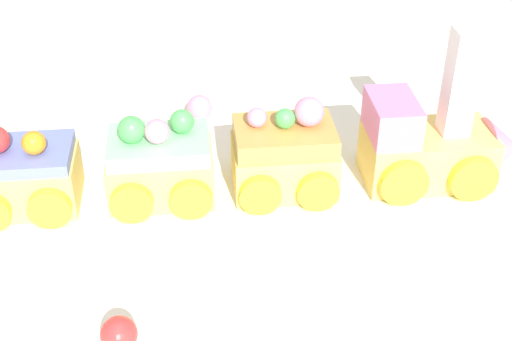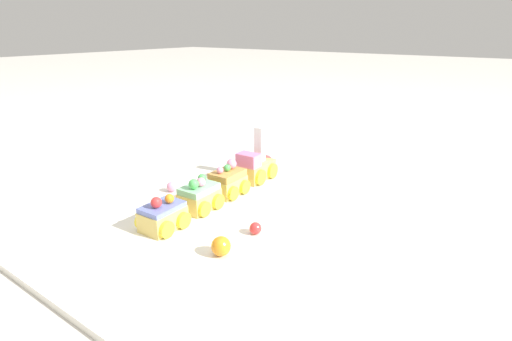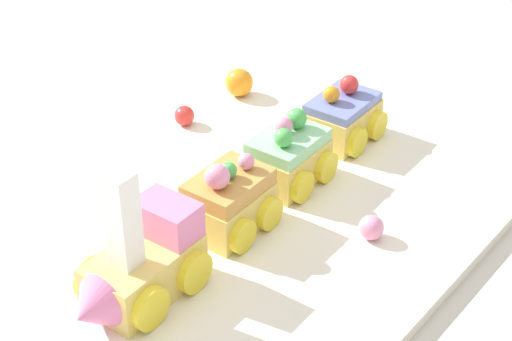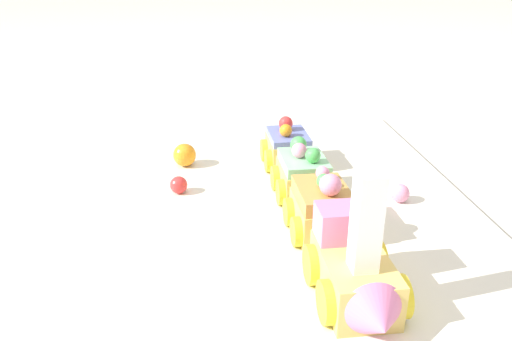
# 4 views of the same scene
# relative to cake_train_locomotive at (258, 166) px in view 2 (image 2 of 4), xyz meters

# --- Properties ---
(ground_plane) EXTENTS (10.00, 10.00, 0.00)m
(ground_plane) POSITION_rel_cake_train_locomotive_xyz_m (-0.13, -0.05, -0.04)
(ground_plane) COLOR beige
(display_board) EXTENTS (0.77, 0.47, 0.01)m
(display_board) POSITION_rel_cake_train_locomotive_xyz_m (-0.13, -0.05, -0.04)
(display_board) COLOR white
(display_board) RESTS_ON ground_plane
(cake_train_locomotive) EXTENTS (0.12, 0.07, 0.12)m
(cake_train_locomotive) POSITION_rel_cake_train_locomotive_xyz_m (0.00, 0.00, 0.00)
(cake_train_locomotive) COLOR #EACC66
(cake_train_locomotive) RESTS_ON display_board
(cake_car_caramel) EXTENTS (0.08, 0.07, 0.07)m
(cake_car_caramel) POSITION_rel_cake_train_locomotive_xyz_m (-0.11, -0.00, -0.00)
(cake_car_caramel) COLOR #EACC66
(cake_car_caramel) RESTS_ON display_board
(cake_car_mint) EXTENTS (0.08, 0.07, 0.07)m
(cake_car_mint) POSITION_rel_cake_train_locomotive_xyz_m (-0.20, -0.01, -0.00)
(cake_car_mint) COLOR #EACC66
(cake_car_mint) RESTS_ON display_board
(cake_car_blueberry) EXTENTS (0.08, 0.07, 0.06)m
(cake_car_blueberry) POSITION_rel_cake_train_locomotive_xyz_m (-0.30, -0.01, -0.01)
(cake_car_blueberry) COLOR #EACC66
(cake_car_blueberry) RESTS_ON display_board
(gumball_pink) EXTENTS (0.02, 0.02, 0.02)m
(gumball_pink) POSITION_rel_cake_train_locomotive_xyz_m (-0.18, 0.10, -0.02)
(gumball_pink) COLOR pink
(gumball_pink) RESTS_ON display_board
(gumball_red) EXTENTS (0.02, 0.02, 0.02)m
(gumball_red) POSITION_rel_cake_train_locomotive_xyz_m (-0.22, -0.15, -0.02)
(gumball_red) COLOR red
(gumball_red) RESTS_ON display_board
(gumball_orange) EXTENTS (0.03, 0.03, 0.03)m
(gumball_orange) POSITION_rel_cake_train_locomotive_xyz_m (-0.31, -0.15, -0.01)
(gumball_orange) COLOR orange
(gumball_orange) RESTS_ON display_board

